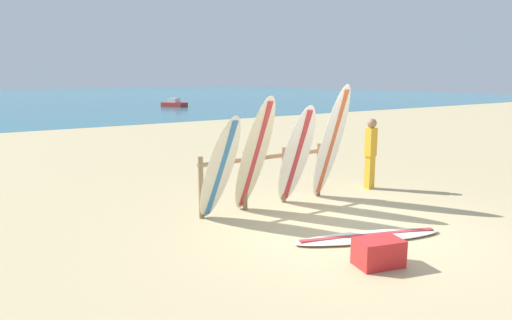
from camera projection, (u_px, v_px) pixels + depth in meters
ground_plane at (349, 230)px, 7.51m from camera, size 120.00×120.00×0.00m
surfboard_rack at (265, 171)px, 8.78m from camera, size 2.84×0.09×1.10m
surfboard_leaning_far_left at (220, 169)px, 7.70m from camera, size 0.68×1.00×1.87m
surfboard_leaning_left at (254, 155)px, 8.18m from camera, size 0.63×1.00×2.15m
surfboard_leaning_center_left at (296, 156)px, 8.67m from camera, size 0.68×1.01×1.97m
surfboard_leaning_center at (331, 143)px, 9.12m from camera, size 0.55×0.86×2.32m
surfboard_lying_on_sand at (368, 237)px, 7.08m from camera, size 2.45×1.31×0.08m
beachgoer_standing at (371, 150)px, 10.15m from camera, size 0.27×0.21×1.56m
small_boat_offshore at (174, 104)px, 38.10m from camera, size 1.84×2.26×0.71m
cooler_box at (378, 252)px, 6.06m from camera, size 0.69×0.55×0.36m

